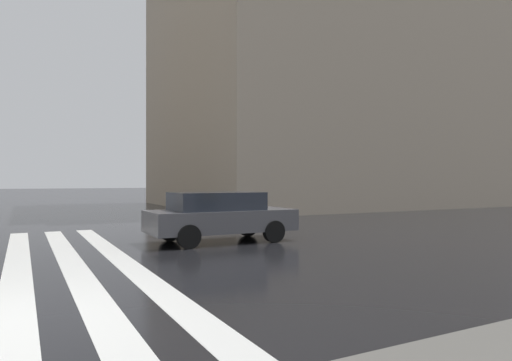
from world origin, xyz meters
TOP-DOWN VIEW (x-y plane):
  - ground_plane at (0.00, 0.00)m, footprint 220.00×220.00m
  - haussmann_block_corner at (21.01, -19.76)m, footprint 17.02×21.52m
  - car_dark_grey at (5.50, -5.17)m, footprint 1.85×4.10m

SIDE VIEW (x-z plane):
  - ground_plane at x=0.00m, z-range 0.00..0.00m
  - car_dark_grey at x=5.50m, z-range 0.05..1.46m
  - haussmann_block_corner at x=21.01m, z-range -0.25..24.09m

